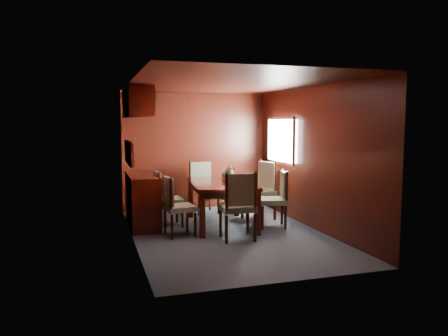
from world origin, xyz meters
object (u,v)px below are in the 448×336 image
object	(u,v)px
chair_left_near	(175,203)
chair_head	(239,203)
sideboard	(142,200)
flower_centerpiece	(229,172)
chair_right_near	(277,195)
dining_table	(221,188)

from	to	relation	value
chair_left_near	chair_head	distance (m)	1.04
sideboard	flower_centerpiece	xyz separation A→B (m)	(1.55, -0.14, 0.44)
chair_head	flower_centerpiece	size ratio (longest dim) A/B	4.04
chair_right_near	flower_centerpiece	world-z (taller)	flower_centerpiece
chair_left_near	flower_centerpiece	distance (m)	1.40
dining_table	chair_left_near	distance (m)	1.01
sideboard	dining_table	xyz separation A→B (m)	(1.31, -0.43, 0.21)
chair_head	flower_centerpiece	bearing A→B (deg)	83.41
sideboard	chair_left_near	size ratio (longest dim) A/B	1.46
chair_right_near	flower_centerpiece	xyz separation A→B (m)	(-0.66, 0.66, 0.35)
dining_table	chair_head	distance (m)	1.03
sideboard	chair_head	size ratio (longest dim) A/B	1.32
sideboard	chair_head	xyz separation A→B (m)	(1.28, -1.46, 0.14)
chair_left_near	chair_right_near	world-z (taller)	chair_right_near
flower_centerpiece	chair_right_near	bearing A→B (deg)	-45.15
chair_left_near	chair_head	bearing A→B (deg)	50.34
chair_left_near	chair_right_near	xyz separation A→B (m)	(1.79, 0.08, 0.01)
dining_table	flower_centerpiece	size ratio (longest dim) A/B	6.57
dining_table	chair_right_near	size ratio (longest dim) A/B	1.76
chair_right_near	chair_head	xyz separation A→B (m)	(-0.92, -0.66, 0.04)
chair_left_near	dining_table	bearing A→B (deg)	110.74
sideboard	chair_left_near	bearing A→B (deg)	-64.74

